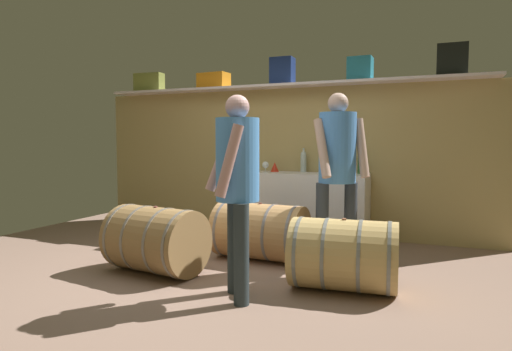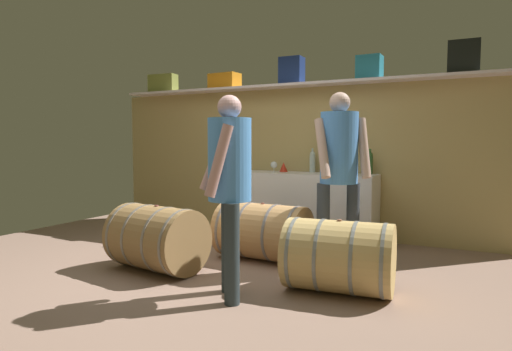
{
  "view_description": "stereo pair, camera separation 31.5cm",
  "coord_description": "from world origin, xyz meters",
  "views": [
    {
      "loc": [
        1.89,
        -3.42,
        1.23
      ],
      "look_at": [
        0.3,
        0.49,
        0.91
      ],
      "focal_mm": 31.0,
      "sensor_mm": 36.0,
      "label": 1
    },
    {
      "loc": [
        2.18,
        -3.29,
        1.23
      ],
      "look_at": [
        0.3,
        0.49,
        0.91
      ],
      "focal_mm": 31.0,
      "sensor_mm": 36.0,
      "label": 2
    }
  ],
  "objects": [
    {
      "name": "wine_barrel_flank",
      "position": [
        0.21,
        0.82,
        0.3
      ],
      "size": [
        0.97,
        0.64,
        0.6
      ],
      "rotation": [
        0.0,
        0.0,
        -0.06
      ],
      "color": "tan",
      "rests_on": "ground"
    },
    {
      "name": "wine_bottle_green",
      "position": [
        1.04,
        2.07,
        0.98
      ],
      "size": [
        0.08,
        0.08,
        0.31
      ],
      "color": "#305828",
      "rests_on": "work_cabinet"
    },
    {
      "name": "wine_barrel_far",
      "position": [
        -0.53,
        0.02,
        0.31
      ],
      "size": [
        0.95,
        0.74,
        0.63
      ],
      "rotation": [
        0.0,
        0.0,
        -0.16
      ],
      "color": "olive",
      "rests_on": "ground"
    },
    {
      "name": "wine_bottle_clear",
      "position": [
        0.3,
        2.11,
        0.98
      ],
      "size": [
        0.08,
        0.08,
        0.31
      ],
      "color": "#B5C5BD",
      "rests_on": "work_cabinet"
    },
    {
      "name": "ground_plane",
      "position": [
        0.0,
        0.56,
        -0.01
      ],
      "size": [
        6.75,
        7.7,
        0.02
      ],
      "primitive_type": "cube",
      "color": "#8C6E5E"
    },
    {
      "name": "red_funnel",
      "position": [
        -0.06,
        2.02,
        0.9
      ],
      "size": [
        0.11,
        0.11,
        0.12
      ],
      "primitive_type": "cone",
      "color": "red",
      "rests_on": "work_cabinet"
    },
    {
      "name": "toolcase_black",
      "position": [
        2.03,
        2.1,
        2.15
      ],
      "size": [
        0.32,
        0.24,
        0.35
      ],
      "primitive_type": "cube",
      "rotation": [
        0.0,
        0.0,
        -0.0
      ],
      "color": "black",
      "rests_on": "high_shelf_board"
    },
    {
      "name": "toolcase_teal",
      "position": [
        1.01,
        2.1,
        2.11
      ],
      "size": [
        0.29,
        0.24,
        0.28
      ],
      "primitive_type": "cube",
      "rotation": [
        0.0,
        0.0,
        -0.03
      ],
      "color": "teal",
      "rests_on": "high_shelf_board"
    },
    {
      "name": "visitor_tasting",
      "position": [
        0.47,
        -0.33,
        0.98
      ],
      "size": [
        0.49,
        0.52,
        1.59
      ],
      "rotation": [
        0.0,
        0.0,
        2.18
      ],
      "color": "#293437",
      "rests_on": "ground"
    },
    {
      "name": "toolcase_orange",
      "position": [
        -0.99,
        2.1,
        2.08
      ],
      "size": [
        0.44,
        0.27,
        0.21
      ],
      "primitive_type": "cube",
      "rotation": [
        0.0,
        0.0,
        -0.08
      ],
      "color": "orange",
      "rests_on": "high_shelf_board"
    },
    {
      "name": "work_cabinet",
      "position": [
        0.27,
        1.93,
        0.42
      ],
      "size": [
        1.76,
        0.52,
        0.84
      ],
      "primitive_type": "cube",
      "color": "white",
      "rests_on": "ground"
    },
    {
      "name": "wine_glass",
      "position": [
        -0.14,
        1.88,
        0.93
      ],
      "size": [
        0.09,
        0.09,
        0.14
      ],
      "color": "white",
      "rests_on": "work_cabinet"
    },
    {
      "name": "toolcase_olive",
      "position": [
        -2.07,
        2.1,
        2.11
      ],
      "size": [
        0.44,
        0.21,
        0.27
      ],
      "primitive_type": "cube",
      "rotation": [
        0.0,
        0.0,
        0.07
      ],
      "color": "olive",
      "rests_on": "high_shelf_board"
    },
    {
      "name": "winemaker_pouring",
      "position": [
        1.0,
        0.88,
        1.05
      ],
      "size": [
        0.56,
        0.53,
        1.71
      ],
      "rotation": [
        0.0,
        0.0,
        -2.49
      ],
      "color": "#2E353F",
      "rests_on": "ground"
    },
    {
      "name": "wine_barrel_near",
      "position": [
        1.21,
        0.18,
        0.3
      ],
      "size": [
        0.91,
        0.66,
        0.6
      ],
      "rotation": [
        0.0,
        0.0,
        0.08
      ],
      "color": "tan",
      "rests_on": "ground"
    },
    {
      "name": "back_wall_panel",
      "position": [
        0.0,
        2.25,
        0.97
      ],
      "size": [
        5.55,
        0.1,
        1.94
      ],
      "primitive_type": "cube",
      "color": "tan",
      "rests_on": "ground"
    },
    {
      "name": "high_shelf_board",
      "position": [
        0.0,
        2.1,
        1.96
      ],
      "size": [
        5.1,
        0.4,
        0.03
      ],
      "primitive_type": "cube",
      "color": "silver",
      "rests_on": "back_wall_panel"
    },
    {
      "name": "wine_bottle_dark",
      "position": [
        0.73,
        1.99,
        0.97
      ],
      "size": [
        0.07,
        0.07,
        0.3
      ],
      "color": "black",
      "rests_on": "work_cabinet"
    },
    {
      "name": "toolcase_navy",
      "position": [
        0.01,
        2.1,
        2.15
      ],
      "size": [
        0.3,
        0.22,
        0.35
      ],
      "primitive_type": "cube",
      "rotation": [
        0.0,
        0.0,
        0.01
      ],
      "color": "navy",
      "rests_on": "high_shelf_board"
    }
  ]
}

